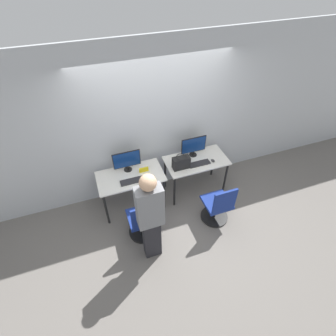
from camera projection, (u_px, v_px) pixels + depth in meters
ground_plane at (170, 208)px, 4.85m from camera, size 20.00×20.00×0.00m
wall_back at (156, 123)px, 4.42m from camera, size 12.00×0.05×2.80m
desk_left at (131, 180)px, 4.47m from camera, size 1.12×0.61×0.74m
monitor_left at (127, 160)px, 4.39m from camera, size 0.47×0.14×0.39m
keyboard_left at (132, 181)px, 4.31m from camera, size 0.40×0.13×0.02m
mouse_left at (149, 178)px, 4.36m from camera, size 0.06×0.09×0.03m
office_chair_left at (143, 222)px, 4.20m from camera, size 0.48×0.48×0.87m
person_left at (150, 216)px, 3.57m from camera, size 0.36×0.22×1.68m
desk_right at (196, 164)px, 4.78m from camera, size 1.12×0.61×0.74m
monitor_right at (194, 146)px, 4.68m from camera, size 0.47×0.14×0.39m
keyboard_right at (199, 164)px, 4.63m from camera, size 0.40×0.13×0.02m
mouse_right at (213, 161)px, 4.68m from camera, size 0.06×0.09×0.03m
office_chair_right at (218, 207)px, 4.43m from camera, size 0.48×0.48×0.87m
handbag at (181, 163)px, 4.49m from camera, size 0.30×0.18×0.25m
placard_left at (144, 170)px, 4.47m from camera, size 0.16×0.03×0.08m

